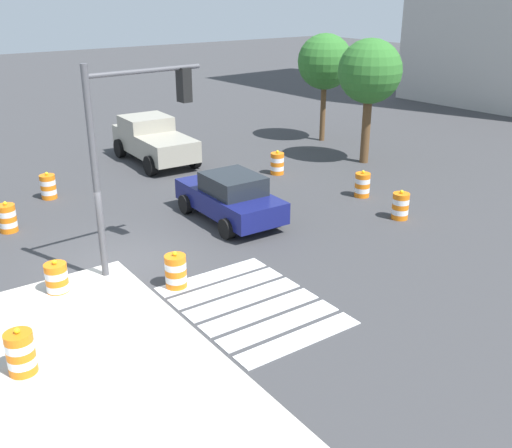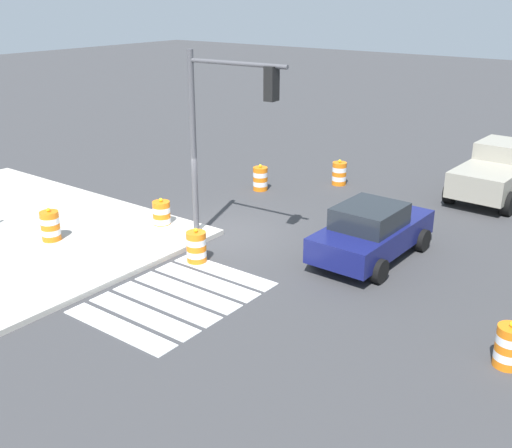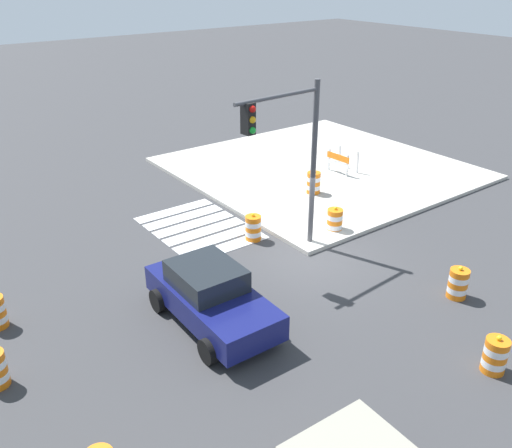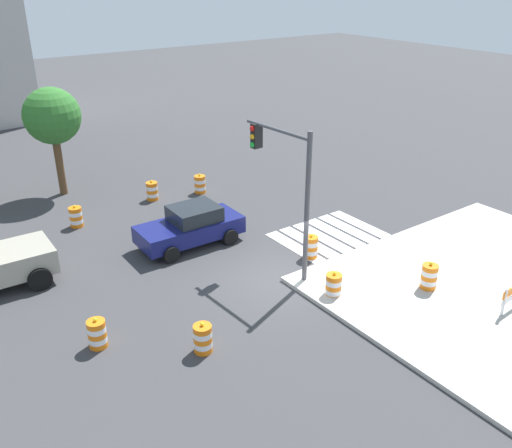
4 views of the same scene
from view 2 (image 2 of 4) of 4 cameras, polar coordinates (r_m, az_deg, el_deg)
ground_plane at (r=19.29m, az=-3.02°, el=-0.96°), size 120.00×120.00×0.00m
crosswalk_stripes at (r=15.50m, az=-7.45°, el=-6.79°), size 4.35×3.20×0.02m
sports_car at (r=17.59m, az=10.74°, el=-0.68°), size 4.33×2.20×1.63m
pickup_truck at (r=24.49m, az=21.84°, el=4.69°), size 5.21×2.47×1.92m
traffic_barrel_near_corner at (r=23.49m, az=0.40°, el=4.25°), size 0.56×0.56×1.02m
traffic_barrel_crosswalk_end at (r=24.39m, az=7.77°, el=4.69°), size 0.56×0.56×1.02m
traffic_barrel_median_near at (r=17.23m, az=-5.58°, el=-2.15°), size 0.56×0.56×1.02m
traffic_barrel_far_curb at (r=19.85m, az=-8.79°, el=0.85°), size 0.56×0.56×1.02m
traffic_barrel_lane_center at (r=13.58m, az=22.52°, el=-10.49°), size 0.56×0.56×1.02m
traffic_barrel_on_sidewalk at (r=19.29m, az=-18.62°, el=-0.16°), size 0.56×0.56×1.02m
traffic_light_pole at (r=17.48m, az=-3.00°, el=10.11°), size 0.55×3.29×5.50m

